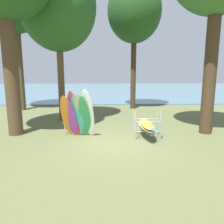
% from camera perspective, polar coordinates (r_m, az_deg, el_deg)
% --- Properties ---
extents(ground_plane, '(80.00, 80.00, 0.00)m').
position_cam_1_polar(ground_plane, '(8.95, 0.39, -8.39)').
color(ground_plane, '#60663D').
extents(lake_water, '(80.00, 36.00, 0.10)m').
position_cam_1_polar(lake_water, '(37.00, -1.43, 6.12)').
color(lake_water, slate).
rests_on(lake_water, ground).
extents(tree_mid_behind, '(4.34, 4.34, 9.07)m').
position_cam_1_polar(tree_mid_behind, '(13.79, -14.24, 25.54)').
color(tree_mid_behind, brown).
rests_on(tree_mid_behind, ground).
extents(tree_far_right_back, '(4.08, 4.08, 9.80)m').
position_cam_1_polar(tree_far_right_back, '(17.88, 6.00, 25.04)').
color(tree_far_right_back, '#42301E').
rests_on(tree_far_right_back, ground).
extents(leaning_board_pile, '(1.62, 1.08, 2.24)m').
position_cam_1_polar(leaning_board_pile, '(9.63, -9.14, -0.95)').
color(leaning_board_pile, orange).
rests_on(leaning_board_pile, ground).
extents(board_storage_rack, '(1.15, 2.12, 1.25)m').
position_cam_1_polar(board_storage_rack, '(9.74, 9.14, -3.74)').
color(board_storage_rack, '#9EA0A5').
rests_on(board_storage_rack, ground).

